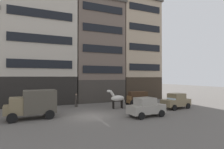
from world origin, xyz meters
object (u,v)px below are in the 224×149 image
at_px(sedan_light, 176,101).
at_px(pedestrian_officer, 76,99).
at_px(cargo_wagon, 138,98).
at_px(delivery_truck_near, 33,103).
at_px(draft_horse, 117,98).
at_px(sedan_parked_curb, 146,107).

relative_size(sedan_light, pedestrian_officer, 2.14).
xyz_separation_m(cargo_wagon, delivery_truck_near, (-12.29, -1.60, 0.28)).
distance_m(draft_horse, sedan_parked_curb, 5.12).
distance_m(cargo_wagon, pedestrian_officer, 7.90).
bearing_deg(sedan_parked_curb, cargo_wagon, 66.53).
xyz_separation_m(delivery_truck_near, sedan_parked_curb, (10.10, -3.45, -0.51)).
bearing_deg(sedan_parked_curb, delivery_truck_near, 161.13).
xyz_separation_m(cargo_wagon, sedan_light, (3.69, -2.87, -0.23)).
relative_size(draft_horse, sedan_light, 0.61).
bearing_deg(pedestrian_officer, draft_horse, -36.01).
xyz_separation_m(sedan_light, pedestrian_officer, (-10.94, 6.00, 0.07)).
relative_size(delivery_truck_near, pedestrian_officer, 2.50).
bearing_deg(cargo_wagon, draft_horse, 179.93).
distance_m(sedan_light, pedestrian_officer, 12.48).
distance_m(delivery_truck_near, sedan_light, 16.04).
bearing_deg(delivery_truck_near, sedan_parked_curb, -18.87).
bearing_deg(delivery_truck_near, sedan_light, -4.56).
bearing_deg(pedestrian_officer, delivery_truck_near, -136.80).
bearing_deg(sedan_parked_curb, sedan_light, 20.29).
bearing_deg(cargo_wagon, delivery_truck_near, -172.59).
relative_size(draft_horse, sedan_parked_curb, 0.62).
bearing_deg(draft_horse, pedestrian_officer, 143.99).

